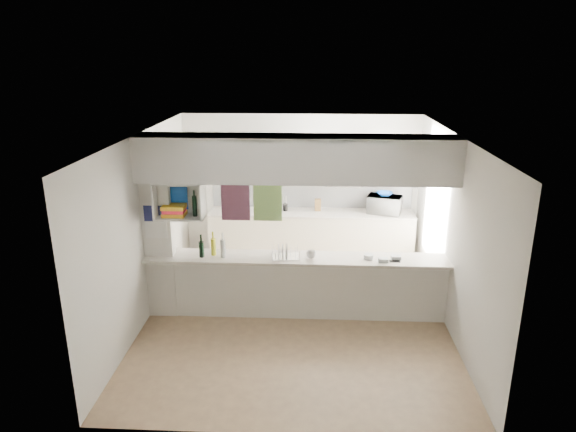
# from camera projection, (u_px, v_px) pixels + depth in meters

# --- Properties ---
(floor) EXTENTS (4.80, 4.80, 0.00)m
(floor) POSITION_uv_depth(u_px,v_px,m) (295.00, 316.00, 7.38)
(floor) COLOR #8B6B50
(floor) RESTS_ON ground
(ceiling) EXTENTS (4.80, 4.80, 0.00)m
(ceiling) POSITION_uv_depth(u_px,v_px,m) (296.00, 136.00, 6.58)
(ceiling) COLOR white
(ceiling) RESTS_ON wall_back
(wall_back) EXTENTS (4.20, 0.00, 4.20)m
(wall_back) POSITION_uv_depth(u_px,v_px,m) (301.00, 187.00, 9.26)
(wall_back) COLOR silver
(wall_back) RESTS_ON floor
(wall_left) EXTENTS (0.00, 4.80, 4.80)m
(wall_left) POSITION_uv_depth(u_px,v_px,m) (144.00, 228.00, 7.08)
(wall_left) COLOR silver
(wall_left) RESTS_ON floor
(wall_right) EXTENTS (0.00, 4.80, 4.80)m
(wall_right) POSITION_uv_depth(u_px,v_px,m) (452.00, 234.00, 6.88)
(wall_right) COLOR silver
(wall_right) RESTS_ON floor
(servery_partition) EXTENTS (4.20, 0.50, 2.60)m
(servery_partition) POSITION_uv_depth(u_px,v_px,m) (283.00, 206.00, 6.88)
(servery_partition) COLOR silver
(servery_partition) RESTS_ON floor
(cubby_shelf) EXTENTS (0.65, 0.35, 0.50)m
(cubby_shelf) POSITION_uv_depth(u_px,v_px,m) (179.00, 202.00, 6.87)
(cubby_shelf) COLOR white
(cubby_shelf) RESTS_ON bulkhead
(kitchen_run) EXTENTS (3.60, 0.63, 2.24)m
(kitchen_run) POSITION_uv_depth(u_px,v_px,m) (309.00, 216.00, 9.15)
(kitchen_run) COLOR beige
(kitchen_run) RESTS_ON floor
(microwave) EXTENTS (0.66, 0.53, 0.32)m
(microwave) POSITION_uv_depth(u_px,v_px,m) (385.00, 204.00, 8.96)
(microwave) COLOR white
(microwave) RESTS_ON bench_top
(bowl) EXTENTS (0.26, 0.26, 0.06)m
(bowl) POSITION_uv_depth(u_px,v_px,m) (385.00, 194.00, 8.91)
(bowl) COLOR #0E3E9A
(bowl) RESTS_ON microwave
(dish_rack) EXTENTS (0.41, 0.33, 0.20)m
(dish_rack) POSITION_uv_depth(u_px,v_px,m) (285.00, 252.00, 7.06)
(dish_rack) COLOR silver
(dish_rack) RESTS_ON breakfast_bar
(cup) EXTENTS (0.15, 0.15, 0.10)m
(cup) POSITION_uv_depth(u_px,v_px,m) (311.00, 254.00, 7.00)
(cup) COLOR white
(cup) RESTS_ON dish_rack
(wine_bottles) EXTENTS (0.37, 0.15, 0.36)m
(wine_bottles) POSITION_uv_depth(u_px,v_px,m) (213.00, 248.00, 7.08)
(wine_bottles) COLOR black
(wine_bottles) RESTS_ON breakfast_bar
(plastic_tubs) EXTENTS (0.50, 0.21, 0.07)m
(plastic_tubs) POSITION_uv_depth(u_px,v_px,m) (381.00, 258.00, 6.98)
(plastic_tubs) COLOR silver
(plastic_tubs) RESTS_ON breakfast_bar
(utensil_jar) EXTENTS (0.09, 0.09, 0.12)m
(utensil_jar) POSITION_uv_depth(u_px,v_px,m) (285.00, 207.00, 9.13)
(utensil_jar) COLOR black
(utensil_jar) RESTS_ON bench_top
(knife_block) EXTENTS (0.11, 0.09, 0.21)m
(knife_block) POSITION_uv_depth(u_px,v_px,m) (318.00, 205.00, 9.12)
(knife_block) COLOR brown
(knife_block) RESTS_ON bench_top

